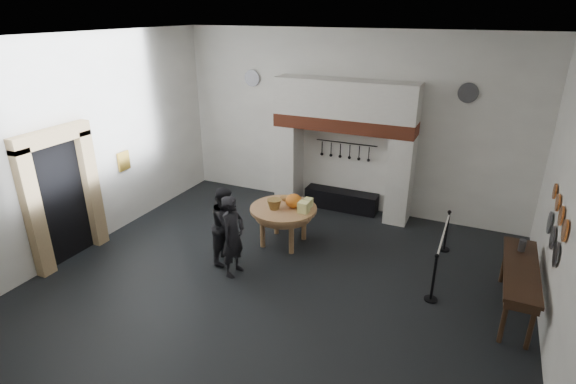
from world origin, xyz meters
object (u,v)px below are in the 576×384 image
at_px(side_table, 521,269).
at_px(visitor_far, 226,225).
at_px(visitor_near, 233,236).
at_px(iron_range, 341,200).
at_px(barrier_post_far, 447,232).
at_px(barrier_post_near, 434,279).
at_px(work_table, 283,209).

bearing_deg(side_table, visitor_far, -174.34).
bearing_deg(visitor_far, visitor_near, -142.37).
bearing_deg(visitor_far, iron_range, -28.87).
xyz_separation_m(visitor_far, barrier_post_far, (4.11, 2.29, -0.37)).
distance_m(iron_range, visitor_far, 3.76).
bearing_deg(barrier_post_near, iron_range, 131.08).
relative_size(visitor_far, barrier_post_near, 1.81).
height_order(work_table, visitor_far, visitor_far).
bearing_deg(visitor_near, side_table, -76.14).
relative_size(work_table, barrier_post_far, 1.64).
xyz_separation_m(visitor_near, visitor_far, (-0.40, 0.40, -0.02)).
bearing_deg(work_table, visitor_far, -123.84).
distance_m(visitor_near, barrier_post_far, 4.60).
relative_size(visitor_near, visitor_far, 1.02).
xyz_separation_m(work_table, barrier_post_near, (3.35, -0.85, -0.39)).
distance_m(visitor_far, side_table, 5.49).
xyz_separation_m(work_table, side_table, (4.70, -0.60, 0.03)).
bearing_deg(visitor_far, barrier_post_far, -68.23).
xyz_separation_m(iron_range, visitor_near, (-0.96, -3.85, 0.58)).
xyz_separation_m(side_table, barrier_post_far, (-1.35, 1.75, -0.42)).
distance_m(work_table, barrier_post_far, 3.56).
relative_size(work_table, barrier_post_near, 1.64).
relative_size(iron_range, visitor_far, 1.17).
xyz_separation_m(iron_range, barrier_post_near, (2.75, -3.16, 0.20)).
relative_size(iron_range, visitor_near, 1.14).
xyz_separation_m(barrier_post_near, barrier_post_far, (0.00, 2.00, 0.00)).
bearing_deg(visitor_near, work_table, -9.99).
relative_size(side_table, barrier_post_far, 2.44).
bearing_deg(barrier_post_near, side_table, 10.39).
relative_size(visitor_far, barrier_post_far, 1.81).
bearing_deg(barrier_post_far, visitor_far, -150.86).
distance_m(iron_range, side_table, 5.07).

